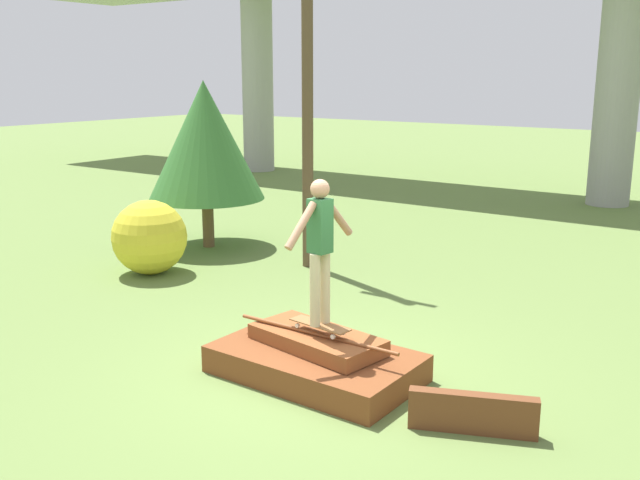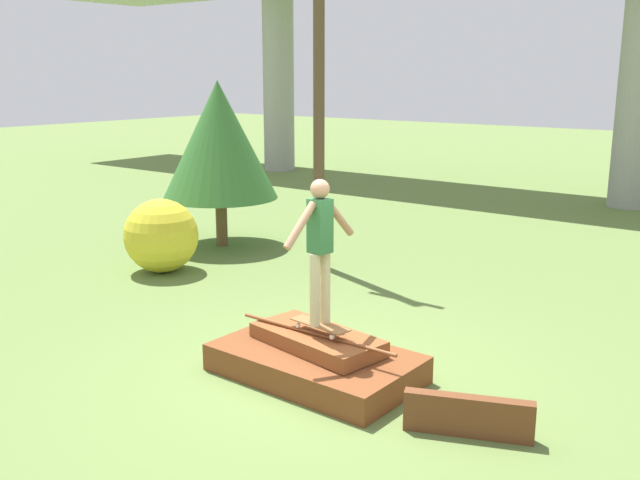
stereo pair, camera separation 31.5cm
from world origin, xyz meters
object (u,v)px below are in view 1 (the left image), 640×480
(utility_pole, at_px, (307,87))
(tree_behind_left, at_px, (205,141))
(skateboard, at_px, (320,325))
(skater, at_px, (320,242))
(bush_yellow_flowering, at_px, (149,237))

(utility_pole, distance_m, tree_behind_left, 2.75)
(skateboard, distance_m, tree_behind_left, 6.92)
(skater, distance_m, bush_yellow_flowering, 5.36)
(tree_behind_left, distance_m, bush_yellow_flowering, 2.60)
(skater, bearing_deg, bush_yellow_flowering, 159.23)
(utility_pole, bearing_deg, skateboard, -52.55)
(utility_pole, bearing_deg, skater, -52.55)
(skateboard, height_order, utility_pole, utility_pole)
(skateboard, distance_m, skater, 0.98)
(skateboard, height_order, bush_yellow_flowering, bush_yellow_flowering)
(skateboard, bearing_deg, tree_behind_left, 144.48)
(utility_pole, xyz_separation_m, tree_behind_left, (-2.54, 0.06, -1.07))
(skateboard, height_order, tree_behind_left, tree_behind_left)
(utility_pole, bearing_deg, tree_behind_left, 178.65)
(tree_behind_left, bearing_deg, bush_yellow_flowering, -74.63)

